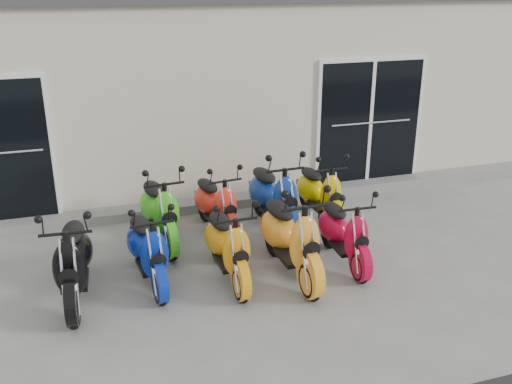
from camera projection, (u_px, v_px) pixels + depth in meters
ground at (269, 258)px, 7.76m from camera, size 80.00×80.00×0.00m
building at (189, 79)px, 11.82m from camera, size 14.00×6.00×3.20m
front_step at (230, 201)px, 9.53m from camera, size 14.00×0.40×0.15m
door_left at (15, 147)px, 8.33m from camera, size 1.07×0.08×2.22m
door_right at (370, 119)px, 9.99m from camera, size 2.02×0.08×2.22m
scooter_front_black at (72, 251)px, 6.56m from camera, size 0.76×1.77×1.28m
scooter_front_blue at (147, 240)px, 6.94m from camera, size 0.72×1.64×1.18m
scooter_front_orange_a at (227, 236)px, 7.01m from camera, size 0.61×1.63×1.20m
scooter_front_orange_b at (291, 227)px, 7.09m from camera, size 0.71×1.85×1.36m
scooter_front_red at (344, 224)px, 7.43m from camera, size 0.63×1.57×1.15m
scooter_back_green at (159, 202)px, 8.00m from camera, size 0.75×1.75×1.26m
scooter_back_red at (216, 197)px, 8.32m from camera, size 0.78×1.64×1.16m
scooter_back_blue at (274, 188)px, 8.43m from camera, size 0.74×1.83×1.33m
scooter_back_yellow at (320, 185)px, 8.77m from camera, size 0.61×1.61×1.18m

